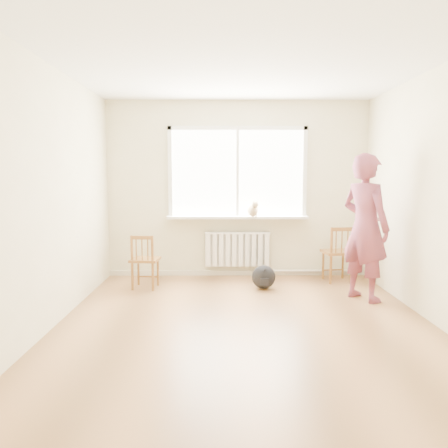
{
  "coord_description": "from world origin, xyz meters",
  "views": [
    {
      "loc": [
        -0.26,
        -4.5,
        1.58
      ],
      "look_at": [
        -0.22,
        1.2,
        0.93
      ],
      "focal_mm": 35.0,
      "sensor_mm": 36.0,
      "label": 1
    }
  ],
  "objects_px": {
    "chair_right": "(339,254)",
    "person": "(365,227)",
    "chair_left": "(144,261)",
    "backpack": "(264,277)",
    "cat": "(253,210)"
  },
  "relations": [
    {
      "from": "chair_right",
      "to": "person",
      "type": "height_order",
      "value": "person"
    },
    {
      "from": "chair_right",
      "to": "chair_left",
      "type": "bearing_deg",
      "value": 0.41
    },
    {
      "from": "backpack",
      "to": "cat",
      "type": "bearing_deg",
      "value": 99.73
    },
    {
      "from": "cat",
      "to": "backpack",
      "type": "bearing_deg",
      "value": -92.5
    },
    {
      "from": "chair_right",
      "to": "cat",
      "type": "xyz_separation_m",
      "value": [
        -1.24,
        0.25,
        0.63
      ]
    },
    {
      "from": "person",
      "to": "backpack",
      "type": "bearing_deg",
      "value": 33.78
    },
    {
      "from": "person",
      "to": "backpack",
      "type": "xyz_separation_m",
      "value": [
        -1.21,
        0.53,
        -0.76
      ]
    },
    {
      "from": "chair_left",
      "to": "chair_right",
      "type": "distance_m",
      "value": 2.81
    },
    {
      "from": "chair_right",
      "to": "cat",
      "type": "relative_size",
      "value": 2.23
    },
    {
      "from": "person",
      "to": "chair_left",
      "type": "bearing_deg",
      "value": 46.55
    },
    {
      "from": "chair_right",
      "to": "backpack",
      "type": "relative_size",
      "value": 2.53
    },
    {
      "from": "chair_left",
      "to": "backpack",
      "type": "relative_size",
      "value": 2.31
    },
    {
      "from": "chair_right",
      "to": "backpack",
      "type": "height_order",
      "value": "chair_right"
    },
    {
      "from": "person",
      "to": "backpack",
      "type": "height_order",
      "value": "person"
    },
    {
      "from": "chair_left",
      "to": "chair_right",
      "type": "bearing_deg",
      "value": -166.78
    }
  ]
}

